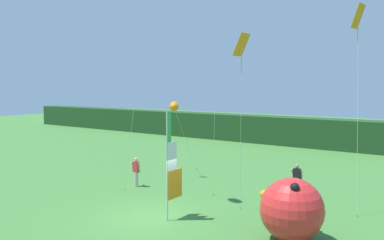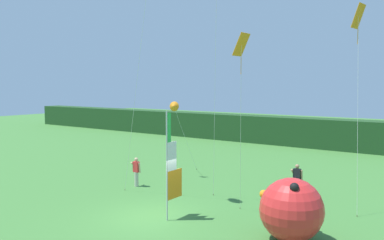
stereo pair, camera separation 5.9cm
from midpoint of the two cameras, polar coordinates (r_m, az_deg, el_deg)
The scene contains 9 objects.
ground_plane at distance 17.37m, azimuth -5.95°, elevation -13.75°, with size 120.00×120.00×0.00m, color #3D7533.
distant_treeline at distance 37.45m, azimuth 18.38°, elevation -1.83°, with size 80.00×2.40×2.63m, color #1E421E.
banner_flag at distance 16.63m, azimuth -2.87°, elevation -6.78°, with size 0.06×1.03×4.55m.
person_near_banner at distance 22.31m, azimuth -7.91°, elevation -7.27°, with size 0.55×0.48×1.61m.
person_mid_field at distance 20.60m, azimuth 14.90°, elevation -8.30°, with size 0.55×0.48×1.69m.
inflatable_balloon at distance 14.94m, azimuth 14.18°, elevation -12.37°, with size 2.37×2.34×2.29m.
kite_orange_diamond_3 at distance 19.80m, azimuth 22.83°, elevation 12.66°, with size 0.87×2.10×9.21m.
kite_orange_delta_4 at distance 23.82m, azimuth -2.56°, elevation 1.91°, with size 0.64×2.89×4.64m.
kite_orange_diamond_5 at distance 16.32m, azimuth 7.18°, elevation 9.59°, with size 0.95×1.71×7.65m.
Camera 2 is at (10.97, -12.27, 5.55)m, focal length 37.18 mm.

